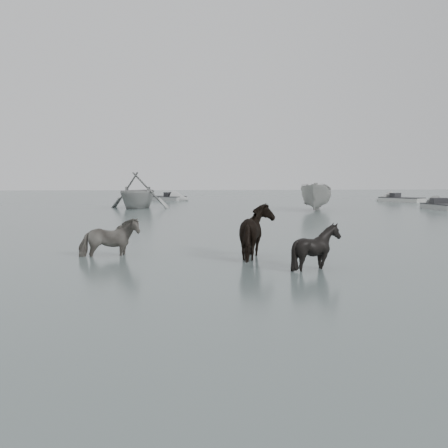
# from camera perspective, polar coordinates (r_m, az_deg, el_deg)

# --- Properties ---
(ground) EXTENTS (140.00, 140.00, 0.00)m
(ground) POSITION_cam_1_polar(r_m,az_deg,el_deg) (14.48, -0.75, -4.25)
(ground) COLOR #4B5956
(ground) RESTS_ON ground
(pony_pinto) EXTENTS (1.82, 1.13, 1.43)m
(pony_pinto) POSITION_cam_1_polar(r_m,az_deg,el_deg) (16.40, -11.61, -0.74)
(pony_pinto) COLOR black
(pony_pinto) RESTS_ON ground
(pony_dark) EXTENTS (1.74, 1.94, 1.71)m
(pony_dark) POSITION_cam_1_polar(r_m,az_deg,el_deg) (15.82, 3.66, -0.34)
(pony_dark) COLOR black
(pony_dark) RESTS_ON ground
(pony_black) EXTENTS (1.48, 1.38, 1.37)m
(pony_black) POSITION_cam_1_polar(r_m,az_deg,el_deg) (14.07, 9.38, -1.78)
(pony_black) COLOR black
(pony_black) RESTS_ON ground
(rowboat_trail) EXTENTS (5.69, 6.12, 2.64)m
(rowboat_trail) POSITION_cam_1_polar(r_m,az_deg,el_deg) (39.40, -8.75, 3.52)
(rowboat_trail) COLOR #A7AAA7
(rowboat_trail) RESTS_ON ground
(boat_small) EXTENTS (3.50, 5.39, 1.95)m
(boat_small) POSITION_cam_1_polar(r_m,az_deg,el_deg) (37.07, 9.42, 2.88)
(boat_small) COLOR #A5A5A0
(boat_small) RESTS_ON ground
(skiff_port) EXTENTS (2.17, 4.60, 0.75)m
(skiff_port) POSITION_cam_1_polar(r_m,az_deg,el_deg) (40.41, 21.44, 1.92)
(skiff_port) COLOR #979997
(skiff_port) RESTS_ON ground
(skiff_mid) EXTENTS (5.48, 4.61, 0.75)m
(skiff_mid) POSITION_cam_1_polar(r_m,az_deg,el_deg) (51.07, -6.17, 2.83)
(skiff_mid) COLOR #A3A5A3
(skiff_mid) RESTS_ON ground
(skiff_star) EXTENTS (4.38, 4.88, 0.75)m
(skiff_star) POSITION_cam_1_polar(r_m,az_deg,el_deg) (50.45, 17.60, 2.59)
(skiff_star) COLOR beige
(skiff_star) RESTS_ON ground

